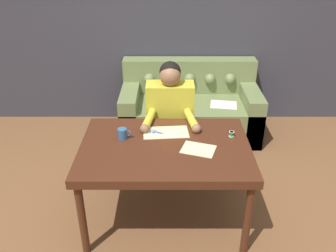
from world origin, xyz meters
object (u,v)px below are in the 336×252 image
dining_table (165,153)px  thread_spool (232,134)px  couch (190,109)px  person (170,121)px  scissors (159,133)px  mug (123,134)px

dining_table → thread_spool: (0.55, 0.15, 0.09)m
couch → person: 0.99m
dining_table → scissors: size_ratio=5.70×
dining_table → scissors: 0.22m
thread_spool → dining_table: bearing=-165.2°
thread_spool → scissors: bearing=174.9°
dining_table → mug: mug is taller
couch → dining_table: bearing=-100.6°
scissors → dining_table: bearing=-75.5°
person → mug: (-0.39, -0.53, 0.16)m
thread_spool → couch: bearing=100.5°
scissors → mug: bearing=-163.3°
dining_table → couch: size_ratio=0.83×
person → thread_spool: 0.73m
person → mug: bearing=-126.2°
scissors → mug: mug is taller
mug → couch: bearing=66.1°
couch → scissors: couch is taller
dining_table → person: 0.65m
person → scissors: 0.47m
person → scissors: person is taller
scissors → thread_spool: 0.61m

